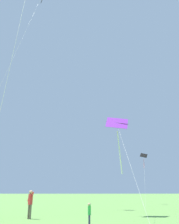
{
  "coord_description": "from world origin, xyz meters",
  "views": [
    {
      "loc": [
        -2.24,
        -4.28,
        1.65
      ],
      "look_at": [
        -1.32,
        20.65,
        9.94
      ],
      "focal_mm": 38.46,
      "sensor_mm": 36.0,
      "label": 1
    }
  ],
  "objects_px": {
    "kite_black_large": "(144,158)",
    "person_child_small": "(89,212)",
    "kite_purple_streamer": "(118,134)",
    "person_foreground_watcher": "(30,202)"
  },
  "relations": [
    {
      "from": "kite_black_large",
      "to": "person_child_small",
      "type": "bearing_deg",
      "value": -111.66
    },
    {
      "from": "kite_purple_streamer",
      "to": "person_child_small",
      "type": "distance_m",
      "value": 7.93
    },
    {
      "from": "kite_black_large",
      "to": "person_child_small",
      "type": "xyz_separation_m",
      "value": [
        -8.67,
        -21.82,
        -5.52
      ]
    },
    {
      "from": "kite_black_large",
      "to": "person_foreground_watcher",
      "type": "relative_size",
      "value": 4.1
    },
    {
      "from": "kite_black_large",
      "to": "person_foreground_watcher",
      "type": "bearing_deg",
      "value": -124.25
    },
    {
      "from": "kite_black_large",
      "to": "person_child_small",
      "type": "distance_m",
      "value": 24.12
    },
    {
      "from": "kite_black_large",
      "to": "kite_purple_streamer",
      "type": "xyz_separation_m",
      "value": [
        -6.21,
        -16.39,
        -0.29
      ]
    },
    {
      "from": "kite_black_large",
      "to": "person_child_small",
      "type": "relative_size",
      "value": 6.38
    },
    {
      "from": "kite_purple_streamer",
      "to": "person_child_small",
      "type": "height_order",
      "value": "kite_purple_streamer"
    },
    {
      "from": "person_foreground_watcher",
      "to": "person_child_small",
      "type": "bearing_deg",
      "value": -45.5
    }
  ]
}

